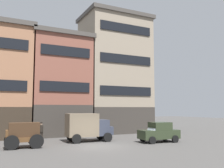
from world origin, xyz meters
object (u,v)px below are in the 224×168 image
at_px(sedan_dark, 159,132).
at_px(fire_hydrant_curbside, 30,137).
at_px(delivery_truck_near, 88,126).
at_px(cargo_wagon, 23,133).
at_px(pedestrian_officer, 41,131).

relative_size(sedan_dark, fire_hydrant_curbside, 4.60).
height_order(delivery_truck_near, fire_hydrant_curbside, delivery_truck_near).
bearing_deg(cargo_wagon, pedestrian_officer, 60.24).
relative_size(delivery_truck_near, pedestrian_officer, 2.47).
distance_m(cargo_wagon, sedan_dark, 11.87).
distance_m(delivery_truck_near, fire_hydrant_curbside, 5.52).
bearing_deg(sedan_dark, delivery_truck_near, 149.47).
bearing_deg(fire_hydrant_curbside, delivery_truck_near, -26.68).
bearing_deg(fire_hydrant_curbside, pedestrian_officer, -9.86).
relative_size(delivery_truck_near, sedan_dark, 1.16).
bearing_deg(pedestrian_officer, fire_hydrant_curbside, 170.14).
bearing_deg(fire_hydrant_curbside, cargo_wagon, -106.02).
xyz_separation_m(cargo_wagon, sedan_dark, (11.70, -2.00, -0.23)).
height_order(cargo_wagon, sedan_dark, cargo_wagon).
height_order(cargo_wagon, pedestrian_officer, cargo_wagon).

